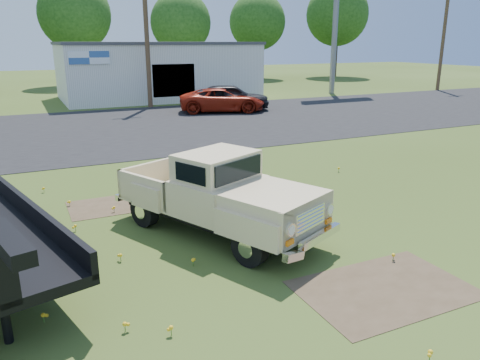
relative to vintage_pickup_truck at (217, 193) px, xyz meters
name	(u,v)px	position (x,y,z in m)	size (l,w,h in m)	color
ground	(236,241)	(0.17, -0.61, -0.94)	(140.00, 140.00, 0.00)	#364917
asphalt_lot	(109,129)	(0.17, 14.39, -0.94)	(90.00, 14.00, 0.02)	black
dirt_patch_a	(385,289)	(1.67, -3.61, -0.94)	(3.00, 2.00, 0.01)	#4A3927
dirt_patch_b	(112,206)	(-1.83, 2.89, -0.94)	(2.20, 1.60, 0.01)	#4A3927
commercial_building	(158,70)	(6.17, 26.38, 1.16)	(14.20, 8.20, 4.15)	silver
utility_pole_mid	(147,34)	(4.17, 21.39, 3.66)	(1.60, 0.30, 9.00)	#463720
utility_pole_east	(444,36)	(30.17, 21.39, 3.66)	(1.60, 0.30, 9.00)	#463720
treeline_d	(75,14)	(2.17, 39.89, 5.68)	(6.72, 6.72, 10.00)	#382719
treeline_e	(181,23)	(12.17, 38.39, 5.04)	(6.08, 6.08, 9.04)	#382719
treeline_f	(257,22)	(22.17, 40.89, 5.36)	(6.40, 6.40, 9.52)	#382719
treeline_g	(337,15)	(32.17, 39.39, 6.31)	(7.36, 7.36, 10.95)	#382719
vintage_pickup_truck	(217,193)	(0.00, 0.00, 0.00)	(2.02, 5.19, 1.88)	beige
red_pickup	(222,100)	(7.59, 17.35, -0.22)	(2.38, 5.16, 1.43)	maroon
dark_sedan	(230,97)	(8.32, 17.74, -0.12)	(1.95, 4.84, 1.65)	black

